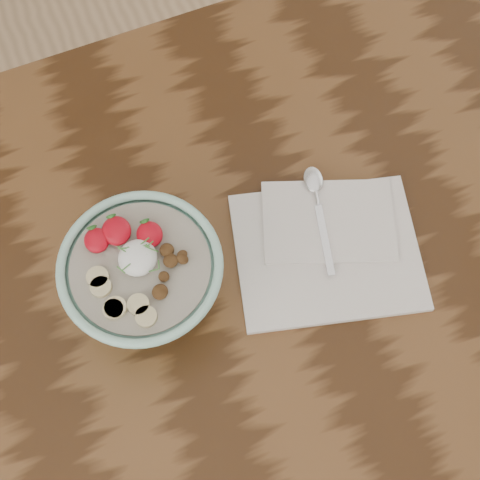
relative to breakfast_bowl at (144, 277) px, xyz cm
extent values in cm
cube|color=#371F0D|center=(22.77, 0.79, -9.17)|extent=(160.00, 90.00, 4.00)
cylinder|color=#A0D7C3|center=(0.02, -0.05, -6.50)|extent=(9.35, 9.35, 1.34)
torus|color=#A0D7C3|center=(0.02, -0.05, 4.41)|extent=(21.27, 21.27, 1.22)
cylinder|color=#A29986|center=(0.02, -0.05, 3.74)|extent=(18.04, 18.04, 1.11)
ellipsoid|color=white|center=(0.13, 0.74, 5.26)|extent=(4.97, 4.97, 2.73)
ellipsoid|color=#B80817|center=(-3.92, 5.04, 5.18)|extent=(3.20, 3.52, 1.76)
cone|color=#286623|center=(-3.92, 6.48, 5.48)|extent=(1.40, 1.03, 1.52)
ellipsoid|color=#B80817|center=(2.60, 3.22, 5.22)|extent=(3.35, 3.69, 1.85)
cone|color=#286623|center=(2.60, 4.73, 5.52)|extent=(1.40, 1.03, 1.52)
ellipsoid|color=#B80817|center=(-1.15, 5.26, 5.33)|extent=(3.75, 4.13, 2.06)
cone|color=#286623|center=(-1.15, 6.95, 5.63)|extent=(1.40, 1.03, 1.52)
cylinder|color=#CAB985|center=(-4.86, -4.32, 4.70)|extent=(2.60, 2.60, 0.70)
cylinder|color=#CAB985|center=(-5.37, -0.95, 4.70)|extent=(2.71, 2.71, 0.70)
cylinder|color=#CAB985|center=(-4.50, -4.18, 4.70)|extent=(2.80, 2.80, 0.70)
cylinder|color=#CAB985|center=(-5.36, 0.43, 4.70)|extent=(2.82, 2.82, 0.70)
cylinder|color=#CAB985|center=(-1.79, -4.90, 4.70)|extent=(2.74, 2.74, 0.70)
cylinder|color=#CAB985|center=(-1.43, -6.72, 4.70)|extent=(2.71, 2.71, 0.70)
ellipsoid|color=#4E3117|center=(3.96, 0.45, 4.91)|extent=(2.17, 2.23, 1.29)
ellipsoid|color=#4E3117|center=(5.30, -1.38, 4.89)|extent=(2.08, 2.16, 1.09)
ellipsoid|color=#4E3117|center=(5.49, -0.82, 4.80)|extent=(1.73, 1.60, 0.79)
ellipsoid|color=#4E3117|center=(2.34, -2.69, 4.81)|extent=(1.63, 1.68, 1.12)
ellipsoid|color=#4E3117|center=(3.85, -1.09, 4.98)|extent=(1.97, 1.99, 0.99)
ellipsoid|color=#4E3117|center=(1.21, -4.48, 5.00)|extent=(2.90, 2.89, 1.44)
ellipsoid|color=#4E3117|center=(3.90, 0.45, 4.96)|extent=(2.60, 2.60, 1.49)
cylinder|color=#447E35|center=(-0.06, 0.62, 6.30)|extent=(1.11, 1.44, 0.24)
cylinder|color=#447E35|center=(0.15, 1.69, 6.30)|extent=(1.50, 1.09, 0.24)
cylinder|color=#447E35|center=(0.99, 1.49, 6.30)|extent=(1.72, 0.27, 0.24)
cylinder|color=#447E35|center=(-2.28, -0.42, 6.30)|extent=(0.82, 1.34, 0.23)
cylinder|color=#447E35|center=(2.05, 1.45, 6.30)|extent=(1.36, 0.66, 0.23)
cylinder|color=#447E35|center=(1.40, -2.01, 6.30)|extent=(1.21, 0.34, 0.22)
cylinder|color=#447E35|center=(-1.45, -0.28, 6.30)|extent=(1.49, 0.64, 0.23)
cylinder|color=#447E35|center=(2.15, 0.73, 6.30)|extent=(1.38, 1.38, 0.24)
cylinder|color=#447E35|center=(2.26, -1.56, 6.30)|extent=(0.51, 1.16, 0.22)
cylinder|color=#447E35|center=(-0.98, 2.16, 6.30)|extent=(1.49, 0.59, 0.23)
cylinder|color=#447E35|center=(1.23, 1.57, 6.30)|extent=(1.69, 0.96, 0.24)
cylinder|color=#447E35|center=(1.62, 2.07, 6.30)|extent=(1.52, 0.68, 0.23)
cylinder|color=#447E35|center=(-1.17, 1.93, 6.30)|extent=(1.22, 1.75, 0.25)
cylinder|color=#447E35|center=(0.62, -0.02, 6.30)|extent=(1.60, 0.75, 0.24)
cube|color=silver|center=(25.92, -3.82, -6.66)|extent=(31.02, 27.43, 1.02)
cube|color=silver|center=(27.95, 0.25, -5.85)|extent=(22.75, 19.24, 0.61)
cube|color=silver|center=(26.03, -2.39, -5.37)|extent=(3.89, 10.98, 0.34)
cylinder|color=silver|center=(27.83, 4.35, -5.21)|extent=(1.40, 2.97, 0.67)
ellipsoid|color=silver|center=(28.55, 7.03, -5.08)|extent=(3.99, 5.04, 0.92)
camera|label=1|loc=(0.38, -32.42, 83.45)|focal=50.00mm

